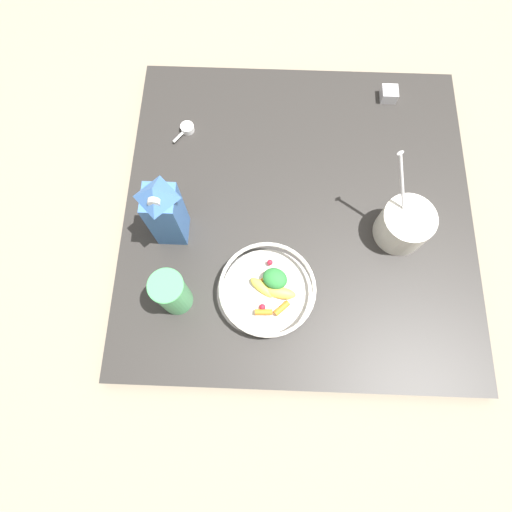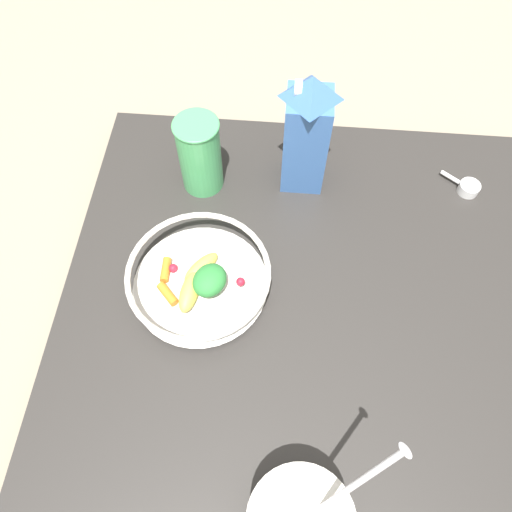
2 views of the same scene
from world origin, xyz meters
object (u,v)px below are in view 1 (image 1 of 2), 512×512
(fruit_bowl, at_px, (268,290))
(spice_jar, at_px, (389,94))
(yogurt_tub, at_px, (405,224))
(milk_carton, at_px, (165,212))
(drinking_cup, at_px, (172,293))

(fruit_bowl, relative_size, spice_jar, 5.15)
(fruit_bowl, bearing_deg, yogurt_tub, 27.37)
(fruit_bowl, bearing_deg, milk_carton, 147.65)
(drinking_cup, bearing_deg, fruit_bowl, 6.77)
(milk_carton, height_order, drinking_cup, milk_carton)
(milk_carton, distance_m, spice_jar, 0.78)
(milk_carton, xyz_separation_m, yogurt_tub, (0.61, 0.02, -0.07))
(drinking_cup, bearing_deg, yogurt_tub, 19.78)
(fruit_bowl, height_order, drinking_cup, drinking_cup)
(milk_carton, relative_size, yogurt_tub, 0.99)
(fruit_bowl, distance_m, milk_carton, 0.32)
(fruit_bowl, bearing_deg, spice_jar, 60.66)
(milk_carton, bearing_deg, spice_jar, 37.23)
(milk_carton, bearing_deg, drinking_cup, -81.68)
(fruit_bowl, height_order, spice_jar, fruit_bowl)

